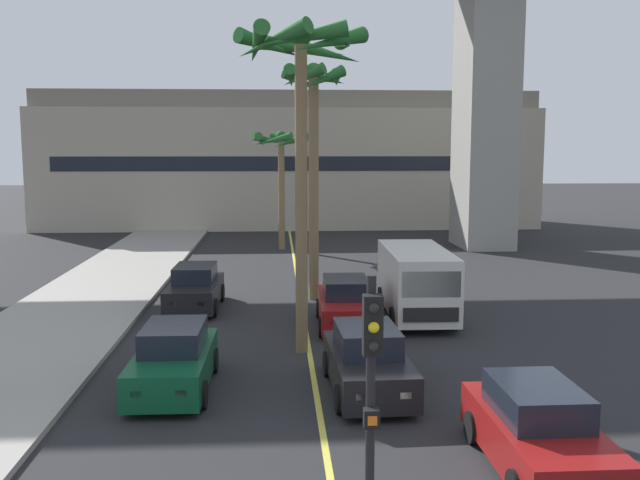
# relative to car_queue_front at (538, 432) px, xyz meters

# --- Properties ---
(lane_stripe_center) EXTENTS (0.14, 56.00, 0.01)m
(lane_stripe_center) POSITION_rel_car_queue_front_xyz_m (-3.73, 12.80, -0.72)
(lane_stripe_center) COLOR #DBCC4C
(lane_stripe_center) RESTS_ON ground
(pier_building_backdrop) EXTENTS (35.56, 8.04, 9.65)m
(pier_building_backdrop) POSITION_rel_car_queue_front_xyz_m (-3.73, 40.79, 4.04)
(pier_building_backdrop) COLOR #BCB29E
(pier_building_backdrop) RESTS_ON ground
(car_queue_front) EXTENTS (1.85, 4.11, 1.56)m
(car_queue_front) POSITION_rel_car_queue_front_xyz_m (0.00, 0.00, 0.00)
(car_queue_front) COLOR maroon
(car_queue_front) RESTS_ON ground
(car_queue_second) EXTENTS (1.91, 4.14, 1.56)m
(car_queue_second) POSITION_rel_car_queue_front_xyz_m (-7.58, 13.38, 0.00)
(car_queue_second) COLOR black
(car_queue_second) RESTS_ON ground
(car_queue_third) EXTENTS (1.93, 4.15, 1.56)m
(car_queue_third) POSITION_rel_car_queue_front_xyz_m (-2.41, 10.51, 0.00)
(car_queue_third) COLOR maroon
(car_queue_third) RESTS_ON ground
(car_queue_fourth) EXTENTS (1.88, 4.12, 1.56)m
(car_queue_fourth) POSITION_rel_car_queue_front_xyz_m (-7.12, 4.74, 0.00)
(car_queue_fourth) COLOR #0C4728
(car_queue_fourth) RESTS_ON ground
(car_queue_fifth) EXTENTS (1.94, 4.16, 1.56)m
(car_queue_fifth) POSITION_rel_car_queue_front_xyz_m (-2.51, 4.29, 0.00)
(car_queue_fifth) COLOR black
(car_queue_fifth) RESTS_ON ground
(delivery_van) EXTENTS (2.25, 5.29, 2.36)m
(delivery_van) POSITION_rel_car_queue_front_xyz_m (0.08, 11.47, 0.57)
(delivery_van) COLOR silver
(delivery_van) RESTS_ON ground
(traffic_light_median_near) EXTENTS (0.24, 0.37, 4.20)m
(traffic_light_median_near) POSITION_rel_car_queue_front_xyz_m (-3.47, -3.34, 1.99)
(traffic_light_median_near) COLOR black
(traffic_light_median_near) RESTS_ON ground
(palm_tree_near_median) EXTENTS (3.38, 3.52, 6.67)m
(palm_tree_near_median) POSITION_rel_car_queue_front_xyz_m (-4.34, 28.11, 4.74)
(palm_tree_near_median) COLOR brown
(palm_tree_near_median) RESTS_ON ground
(palm_tree_mid_median) EXTENTS (3.67, 3.72, 9.05)m
(palm_tree_mid_median) POSITION_rel_car_queue_front_xyz_m (-3.95, 7.65, 6.93)
(palm_tree_mid_median) COLOR brown
(palm_tree_mid_median) RESTS_ON ground
(palm_tree_far_median) EXTENTS (2.59, 2.71, 8.85)m
(palm_tree_far_median) POSITION_rel_car_queue_front_xyz_m (-3.22, 14.68, 6.10)
(palm_tree_far_median) COLOR brown
(palm_tree_far_median) RESTS_ON ground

